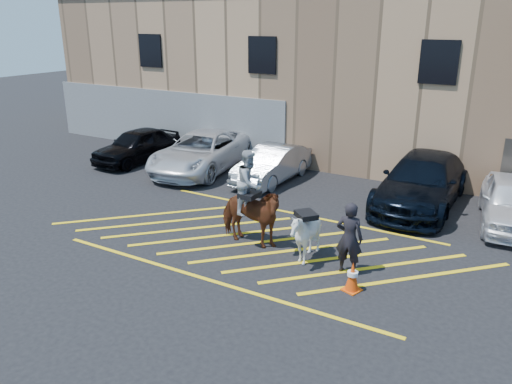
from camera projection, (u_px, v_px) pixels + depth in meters
The scene contains 11 objects.
ground at pixel (265, 239), 14.44m from camera, with size 90.00×90.00×0.00m, color black.
car_black_suv at pixel (137, 145), 21.99m from camera, with size 1.74×4.32×1.47m, color black.
car_white_pickup at pixel (202, 152), 20.71m from camera, with size 2.63×5.71×1.59m, color silver.
car_silver_sedan at pixel (272, 164), 19.34m from camera, with size 1.45×4.15×1.37m, color #9298A0.
car_blue_suv at pixel (422, 181), 16.80m from camera, with size 2.36×5.82×1.69m, color black.
handler at pixel (349, 238), 12.24m from camera, with size 0.68×0.45×1.86m, color black.
warehouse at pixel (390, 73), 23.06m from camera, with size 32.42×10.20×7.30m.
hatching_zone at pixel (260, 242), 14.20m from camera, with size 12.60×5.12×0.01m.
mounted_bay at pixel (250, 208), 13.70m from camera, with size 2.11×1.02×2.75m.
saddled_white at pixel (305, 235), 12.89m from camera, with size 1.75×1.77×1.46m.
traffic_cone at pixel (352, 276), 11.58m from camera, with size 0.48×0.48×0.73m.
Camera 1 is at (6.35, -11.57, 6.04)m, focal length 35.00 mm.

